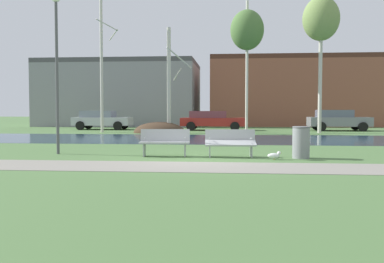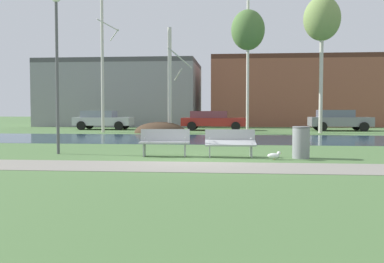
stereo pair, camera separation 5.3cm
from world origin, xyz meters
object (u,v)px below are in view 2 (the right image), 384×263
(bench_left, at_px, (165,142))
(bench_right, at_px, (230,142))
(seagull, at_px, (274,155))
(parked_sedan_second_red, at_px, (213,120))
(trash_bin, at_px, (301,142))
(parked_van_nearest_silver, at_px, (102,119))
(parked_hatch_third_grey, at_px, (339,120))
(streetlamp, at_px, (57,47))

(bench_left, bearing_deg, bench_right, 0.00)
(bench_left, relative_size, seagull, 3.79)
(bench_left, height_order, parked_sedan_second_red, parked_sedan_second_red)
(trash_bin, bearing_deg, parked_van_nearest_silver, 123.37)
(bench_left, xyz_separation_m, bench_right, (2.11, 0.00, 0.00))
(parked_van_nearest_silver, distance_m, parked_hatch_third_grey, 16.99)
(seagull, bearing_deg, parked_hatch_third_grey, 71.45)
(parked_van_nearest_silver, xyz_separation_m, parked_sedan_second_red, (8.19, -0.34, -0.01))
(trash_bin, relative_size, parked_hatch_third_grey, 0.24)
(parked_hatch_third_grey, bearing_deg, parked_van_nearest_silver, 179.25)
(bench_right, distance_m, parked_sedan_second_red, 17.40)
(parked_van_nearest_silver, distance_m, parked_sedan_second_red, 8.20)
(streetlamp, bearing_deg, bench_left, -6.29)
(bench_left, bearing_deg, streetlamp, 173.71)
(bench_left, relative_size, streetlamp, 0.30)
(bench_left, height_order, seagull, bench_left)
(bench_left, bearing_deg, parked_van_nearest_silver, 112.92)
(parked_van_nearest_silver, bearing_deg, seagull, -59.26)
(parked_sedan_second_red, bearing_deg, seagull, -81.43)
(seagull, relative_size, parked_van_nearest_silver, 0.10)
(bench_left, height_order, bench_right, same)
(trash_bin, bearing_deg, streetlamp, 175.79)
(parked_van_nearest_silver, xyz_separation_m, parked_hatch_third_grey, (16.99, -0.22, 0.03))
(bench_right, height_order, seagull, bench_right)
(bench_right, distance_m, streetlamp, 6.63)
(bench_right, distance_m, trash_bin, 2.19)
(bench_left, xyz_separation_m, parked_van_nearest_silver, (-7.48, 17.68, 0.28))
(parked_van_nearest_silver, relative_size, parked_sedan_second_red, 0.91)
(bench_right, relative_size, trash_bin, 1.66)
(parked_sedan_second_red, bearing_deg, parked_hatch_third_grey, 0.78)
(bench_right, bearing_deg, trash_bin, -4.69)
(streetlamp, xyz_separation_m, parked_sedan_second_red, (4.44, 16.93, -2.87))
(seagull, relative_size, parked_sedan_second_red, 0.09)
(bench_right, height_order, parked_sedan_second_red, parked_sedan_second_red)
(bench_left, bearing_deg, parked_sedan_second_red, 87.63)
(parked_van_nearest_silver, bearing_deg, parked_sedan_second_red, -2.40)
(seagull, height_order, parked_sedan_second_red, parked_sedan_second_red)
(trash_bin, xyz_separation_m, parked_van_nearest_silver, (-11.76, 17.86, 0.24))
(seagull, distance_m, parked_hatch_third_grey, 19.12)
(trash_bin, xyz_separation_m, streetlamp, (-8.01, 0.59, 3.10))
(seagull, distance_m, parked_van_nearest_silver, 21.35)
(streetlamp, relative_size, parked_van_nearest_silver, 1.28)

